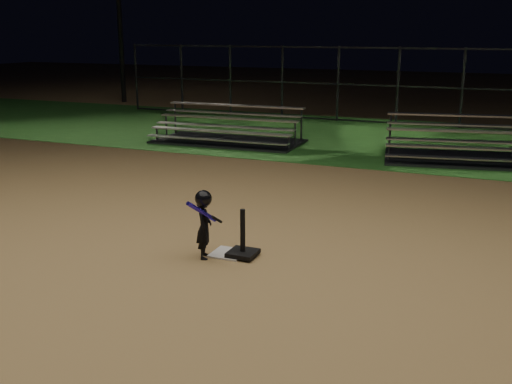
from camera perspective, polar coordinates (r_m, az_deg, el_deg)
name	(u,v)px	position (r m, az deg, el deg)	size (l,w,h in m)	color
ground	(228,254)	(8.50, -2.60, -5.85)	(80.00, 80.00, 0.00)	#9D7A47
grass_strip	(377,139)	(17.77, 11.26, 4.92)	(60.00, 8.00, 0.01)	#22581C
home_plate	(228,253)	(8.50, -2.60, -5.77)	(0.45, 0.45, 0.02)	beige
batting_tee	(243,247)	(8.36, -1.25, -5.21)	(0.38, 0.38, 0.66)	black
child_batter	(204,222)	(8.23, -4.90, -2.84)	(0.41, 0.58, 0.95)	black
bleacher_left	(228,136)	(16.81, -2.66, 5.31)	(4.07, 2.08, 0.98)	silver
bleacher_right	(476,153)	(15.27, 19.94, 3.47)	(4.49, 2.74, 1.03)	#ADADB1
backstop_fence	(398,86)	(20.54, 13.15, 9.64)	(20.08, 0.08, 2.50)	#38383D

